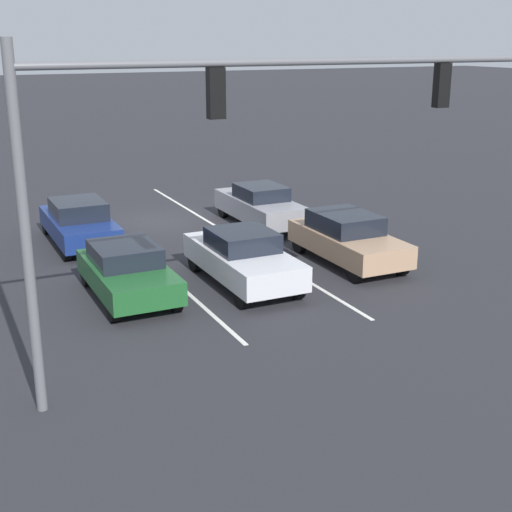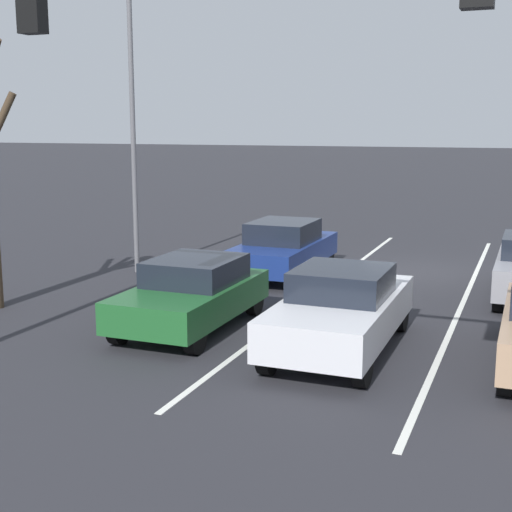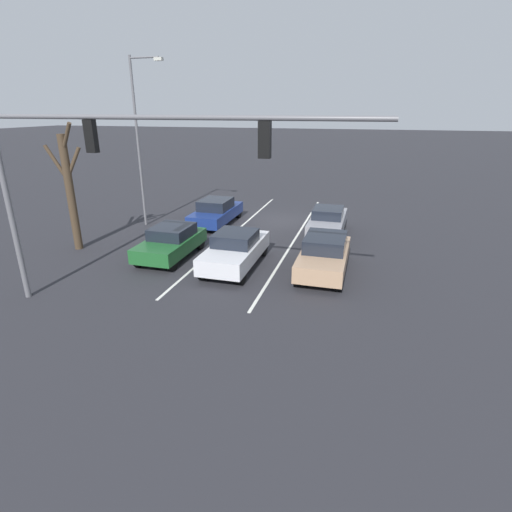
# 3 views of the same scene
# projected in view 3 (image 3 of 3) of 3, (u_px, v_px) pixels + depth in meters

# --- Properties ---
(ground_plane) EXTENTS (240.00, 240.00, 0.00)m
(ground_plane) POSITION_uv_depth(u_px,v_px,m) (277.00, 221.00, 24.68)
(ground_plane) COLOR #28282D
(lane_stripe_left_divider) EXTENTS (0.12, 17.80, 0.01)m
(lane_stripe_left_divider) POSITION_uv_depth(u_px,v_px,m) (296.00, 237.00, 21.61)
(lane_stripe_left_divider) COLOR silver
(lane_stripe_left_divider) RESTS_ON ground_plane
(lane_stripe_center_divider) EXTENTS (0.12, 17.80, 0.01)m
(lane_stripe_center_divider) POSITION_uv_depth(u_px,v_px,m) (235.00, 232.00, 22.51)
(lane_stripe_center_divider) COLOR silver
(lane_stripe_center_divider) RESTS_ON ground_plane
(car_darkgreen_rightlane_front) EXTENTS (1.89, 4.10, 1.45)m
(car_darkgreen_rightlane_front) POSITION_uv_depth(u_px,v_px,m) (171.00, 242.00, 18.48)
(car_darkgreen_rightlane_front) COLOR #1E5928
(car_darkgreen_rightlane_front) RESTS_ON ground_plane
(car_tan_leftlane_front) EXTENTS (1.88, 4.47, 1.56)m
(car_tan_leftlane_front) POSITION_uv_depth(u_px,v_px,m) (324.00, 254.00, 16.75)
(car_tan_leftlane_front) COLOR tan
(car_tan_leftlane_front) RESTS_ON ground_plane
(car_silver_midlane_front) EXTENTS (1.89, 4.63, 1.58)m
(car_silver_midlane_front) POSITION_uv_depth(u_px,v_px,m) (235.00, 249.00, 17.32)
(car_silver_midlane_front) COLOR silver
(car_silver_midlane_front) RESTS_ON ground_plane
(car_gray_leftlane_second) EXTENTS (1.75, 4.64, 1.55)m
(car_gray_leftlane_second) POSITION_uv_depth(u_px,v_px,m) (328.00, 221.00, 21.68)
(car_gray_leftlane_second) COLOR gray
(car_gray_leftlane_second) RESTS_ON ground_plane
(car_navy_rightlane_second) EXTENTS (1.89, 4.63, 1.52)m
(car_navy_rightlane_second) POSITION_uv_depth(u_px,v_px,m) (216.00, 212.00, 23.77)
(car_navy_rightlane_second) COLOR navy
(car_navy_rightlane_second) RESTS_ON ground_plane
(traffic_signal_gantry) EXTENTS (12.38, 0.37, 6.79)m
(traffic_signal_gantry) POSITION_uv_depth(u_px,v_px,m) (98.00, 162.00, 12.08)
(traffic_signal_gantry) COLOR slate
(traffic_signal_gantry) RESTS_ON ground_plane
(street_lamp_right_shoulder) EXTENTS (1.96, 0.24, 9.17)m
(street_lamp_right_shoulder) POSITION_uv_depth(u_px,v_px,m) (140.00, 134.00, 22.05)
(street_lamp_right_shoulder) COLOR slate
(street_lamp_right_shoulder) RESTS_ON ground_plane
(bare_tree_near) EXTENTS (1.82, 0.98, 6.00)m
(bare_tree_near) POSITION_uv_depth(u_px,v_px,m) (69.00, 187.00, 18.81)
(bare_tree_near) COLOR #423323
(bare_tree_near) RESTS_ON ground_plane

